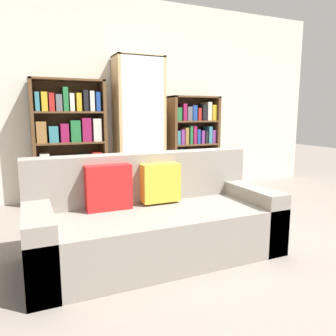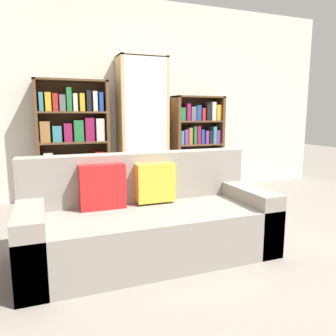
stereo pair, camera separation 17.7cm
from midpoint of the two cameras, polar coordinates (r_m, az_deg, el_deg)
name	(u,v)px [view 2 (the right image)]	position (r m, az deg, el deg)	size (l,w,h in m)	color
ground_plane	(231,260)	(2.76, 12.72, -15.39)	(16.00, 16.00, 0.00)	gray
wall_back	(141,99)	(4.77, -3.73, 11.88)	(6.02, 0.06, 2.70)	silver
couch	(148,221)	(2.71, -1.68, -9.16)	(1.97, 0.84, 0.81)	gray
bookshelf_left	(74,146)	(4.39, -14.99, 3.78)	(0.90, 0.32, 1.57)	brown
display_cabinet	(142,128)	(4.55, -3.35, 6.90)	(0.66, 0.36, 1.90)	tan
bookshelf_right	(197,146)	(4.91, 6.17, 3.82)	(0.75, 0.32, 1.40)	brown
wine_bottle	(190,188)	(4.48, 4.94, -3.49)	(0.08, 0.08, 0.36)	#143819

